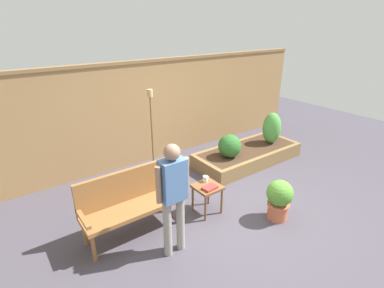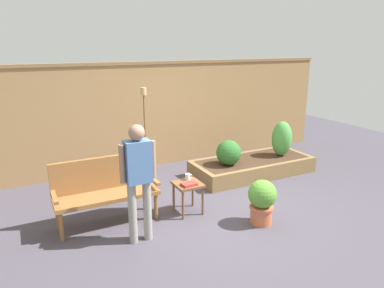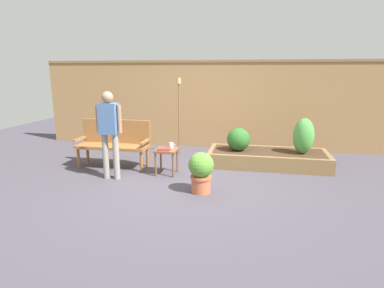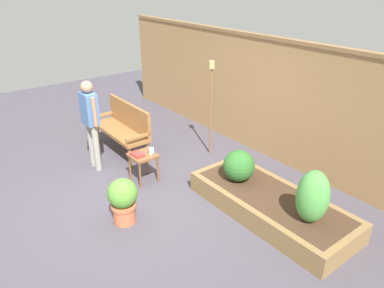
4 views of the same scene
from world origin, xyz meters
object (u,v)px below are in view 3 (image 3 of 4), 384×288
(side_table, at_px, (167,154))
(person_by_bench, at_px, (109,128))
(cup_on_table, at_px, (171,145))
(shrub_far_corner, at_px, (304,136))
(book_on_table, at_px, (164,149))
(garden_bench, at_px, (114,140))
(tiki_torch, at_px, (179,103))
(shrub_near_bench, at_px, (239,139))
(potted_boxwood, at_px, (201,170))

(side_table, xyz_separation_m, person_by_bench, (-0.91, -0.44, 0.54))
(side_table, height_order, person_by_bench, person_by_bench)
(cup_on_table, bearing_deg, shrub_far_corner, 16.86)
(side_table, height_order, book_on_table, book_on_table)
(garden_bench, height_order, tiki_torch, tiki_torch)
(side_table, distance_m, tiki_torch, 1.72)
(garden_bench, xyz_separation_m, book_on_table, (1.15, -0.39, -0.05))
(cup_on_table, xyz_separation_m, person_by_bench, (-0.97, -0.56, 0.40))
(side_table, distance_m, shrub_near_bench, 1.56)
(shrub_near_bench, distance_m, shrub_far_corner, 1.27)
(potted_boxwood, distance_m, shrub_near_bench, 1.74)
(garden_bench, xyz_separation_m, cup_on_table, (1.23, -0.18, -0.02))
(cup_on_table, height_order, shrub_far_corner, shrub_far_corner)
(book_on_table, bearing_deg, cup_on_table, 63.05)
(garden_bench, distance_m, side_table, 1.22)
(potted_boxwood, relative_size, shrub_far_corner, 0.93)
(garden_bench, relative_size, cup_on_table, 12.22)
(tiki_torch, xyz_separation_m, person_by_bench, (-0.79, -1.95, -0.26))
(cup_on_table, distance_m, book_on_table, 0.23)
(garden_bench, relative_size, shrub_far_corner, 2.04)
(cup_on_table, distance_m, tiki_torch, 1.55)
(book_on_table, bearing_deg, potted_boxwood, -45.95)
(tiki_torch, distance_m, person_by_bench, 2.12)
(book_on_table, bearing_deg, shrub_near_bench, 31.16)
(shrub_far_corner, bearing_deg, person_by_bench, -159.15)
(shrub_near_bench, xyz_separation_m, tiki_torch, (-1.40, 0.64, 0.66))
(shrub_near_bench, bearing_deg, potted_boxwood, -106.78)
(potted_boxwood, height_order, tiki_torch, tiki_torch)
(tiki_torch, bearing_deg, cup_on_table, -82.65)
(book_on_table, bearing_deg, side_table, 69.97)
(person_by_bench, bearing_deg, shrub_far_corner, 20.85)
(shrub_far_corner, relative_size, tiki_torch, 0.40)
(potted_boxwood, xyz_separation_m, person_by_bench, (-1.69, 0.34, 0.57))
(potted_boxwood, xyz_separation_m, shrub_far_corner, (1.76, 1.66, 0.29))
(book_on_table, distance_m, tiki_torch, 1.75)
(garden_bench, distance_m, person_by_bench, 0.88)
(tiki_torch, height_order, person_by_bench, tiki_torch)
(cup_on_table, bearing_deg, tiki_torch, 97.35)
(potted_boxwood, distance_m, shrub_far_corner, 2.44)
(side_table, bearing_deg, tiki_torch, 94.45)
(shrub_far_corner, relative_size, person_by_bench, 0.45)
(book_on_table, xyz_separation_m, tiki_torch, (-0.09, 1.60, 0.70))
(shrub_near_bench, bearing_deg, garden_bench, -166.79)
(cup_on_table, height_order, person_by_bench, person_by_bench)
(book_on_table, bearing_deg, person_by_bench, -163.75)
(side_table, bearing_deg, shrub_far_corner, 19.02)
(side_table, bearing_deg, shrub_near_bench, 34.36)
(garden_bench, relative_size, shrub_near_bench, 3.06)
(book_on_table, height_order, shrub_far_corner, shrub_far_corner)
(book_on_table, relative_size, tiki_torch, 0.13)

